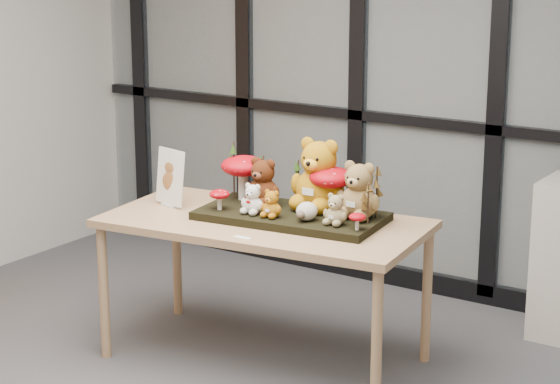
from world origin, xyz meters
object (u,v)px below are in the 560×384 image
Objects in this scene: bear_beige_small at (336,208)px; bear_pooh_yellow at (319,170)px; bear_white_bow at (253,197)px; mushroom_front_right at (357,221)px; bear_small_yellow at (272,202)px; mushroom_back_right at (331,187)px; sign_holder at (170,180)px; bear_brown_medium at (263,179)px; plush_cream_hedgehog at (307,210)px; diorama_tray at (291,216)px; mushroom_front_left at (220,199)px; bear_tan_back at (359,187)px; mushroom_back_left at (243,175)px; display_table at (264,232)px.

bear_pooh_yellow is at bearing 130.16° from bear_beige_small.
bear_white_bow is 1.88× the size of mushroom_front_right.
bear_pooh_yellow reaches higher than bear_beige_small.
mushroom_back_right is (0.19, 0.25, 0.05)m from bear_small_yellow.
bear_brown_medium is at bearing 31.68° from sign_holder.
sign_holder is (-0.48, -0.16, -0.03)m from bear_brown_medium.
diorama_tray is at bearing 143.21° from plush_cream_hedgehog.
bear_brown_medium is at bearing 128.02° from bear_small_yellow.
bear_brown_medium reaches higher than bear_small_yellow.
plush_cream_hedgehog reaches higher than diorama_tray.
mushroom_front_left is (-0.33, -0.16, 0.08)m from diorama_tray.
bear_tan_back is 0.43m from bear_small_yellow.
bear_beige_small is at bearing 169.84° from mushroom_front_right.
plush_cream_hedgehog is (0.18, 0.04, -0.02)m from bear_small_yellow.
bear_pooh_yellow is 0.30m from bear_brown_medium.
bear_white_bow is 0.39m from mushroom_back_right.
bear_pooh_yellow reaches higher than bear_brown_medium.
bear_small_yellow is (-0.11, -0.26, -0.12)m from bear_pooh_yellow.
sign_holder is at bearing -163.48° from mushroom_back_right.
bear_tan_back is 1.24× the size of mushroom_back_right.
mushroom_back_right reaches higher than mushroom_front_right.
mushroom_front_right is (0.57, 0.03, -0.04)m from bear_white_bow.
bear_beige_small is at bearing -18.85° from bear_brown_medium.
bear_beige_small is 0.66m from mushroom_back_left.
bear_tan_back is (0.44, 0.17, 0.26)m from display_table.
bear_tan_back is at bearing 38.61° from plush_cream_hedgehog.
plush_cream_hedgehog is at bearing -36.79° from diorama_tray.
bear_pooh_yellow is 0.31m from bear_small_yellow.
mushroom_front_right is at bearing -38.63° from mushroom_back_right.
bear_small_yellow is 0.30m from mushroom_front_left.
bear_tan_back is at bearing 117.13° from mushroom_front_right.
bear_tan_back is 3.02× the size of plush_cream_hedgehog.
plush_cream_hedgehog is at bearing -8.99° from display_table.
diorama_tray is at bearing 160.56° from bear_beige_small.
mushroom_front_left is (0.02, -0.23, -0.07)m from mushroom_back_left.
mushroom_back_left reaches higher than bear_small_yellow.
bear_pooh_yellow reaches higher than sign_holder.
mushroom_back_left is (-0.15, 0.04, -0.01)m from bear_brown_medium.
display_table is at bearing -143.46° from mushroom_back_right.
bear_tan_back is 3.43× the size of mushroom_front_right.
bear_pooh_yellow is at bearing 99.90° from plush_cream_hedgehog.
bear_small_yellow is 0.18m from plush_cream_hedgehog.
mushroom_back_right is at bearing 29.82° from display_table.
mushroom_back_left is 0.50m from mushroom_back_right.
display_table is 16.47× the size of plush_cream_hedgehog.
diorama_tray is 0.38m from mushroom_back_left.
plush_cream_hedgehog is 1.13× the size of mushroom_front_right.
sign_holder reaches higher than bear_beige_small.
bear_brown_medium is 3.01× the size of mushroom_front_right.
mushroom_back_left reaches higher than mushroom_front_left.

